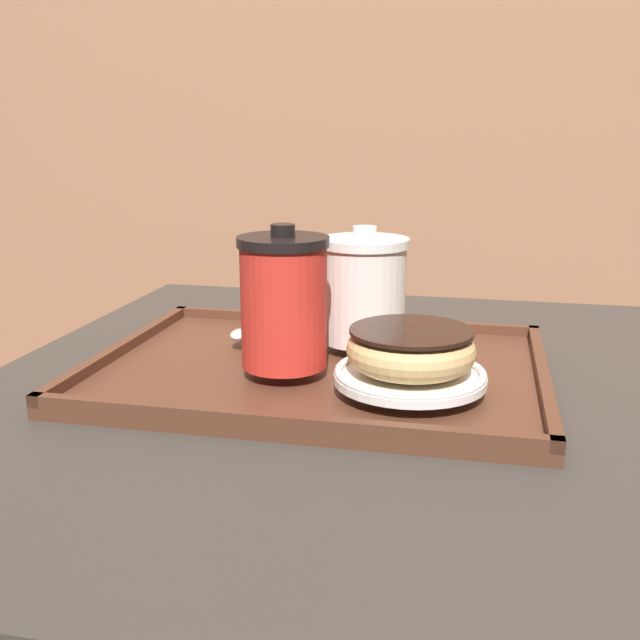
{
  "coord_description": "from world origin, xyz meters",
  "views": [
    {
      "loc": [
        0.13,
        -0.74,
        1.02
      ],
      "look_at": [
        -0.04,
        0.02,
        0.81
      ],
      "focal_mm": 42.0,
      "sensor_mm": 36.0,
      "label": 1
    }
  ],
  "objects_px": {
    "coffee_cup_front": "(284,301)",
    "spoon": "(244,330)",
    "coffee_cup_rear": "(365,289)",
    "donut_chocolate_glazed": "(411,349)"
  },
  "relations": [
    {
      "from": "donut_chocolate_glazed",
      "to": "coffee_cup_rear",
      "type": "bearing_deg",
      "value": 116.35
    },
    {
      "from": "coffee_cup_front",
      "to": "coffee_cup_rear",
      "type": "bearing_deg",
      "value": 58.78
    },
    {
      "from": "coffee_cup_rear",
      "to": "donut_chocolate_glazed",
      "type": "distance_m",
      "value": 0.15
    },
    {
      "from": "donut_chocolate_glazed",
      "to": "spoon",
      "type": "distance_m",
      "value": 0.25
    },
    {
      "from": "coffee_cup_rear",
      "to": "donut_chocolate_glazed",
      "type": "height_order",
      "value": "coffee_cup_rear"
    },
    {
      "from": "coffee_cup_front",
      "to": "spoon",
      "type": "height_order",
      "value": "coffee_cup_front"
    },
    {
      "from": "donut_chocolate_glazed",
      "to": "coffee_cup_front",
      "type": "bearing_deg",
      "value": 169.39
    },
    {
      "from": "coffee_cup_front",
      "to": "coffee_cup_rear",
      "type": "height_order",
      "value": "coffee_cup_front"
    },
    {
      "from": "coffee_cup_rear",
      "to": "coffee_cup_front",
      "type": "bearing_deg",
      "value": -121.22
    },
    {
      "from": "coffee_cup_front",
      "to": "spoon",
      "type": "distance_m",
      "value": 0.15
    }
  ]
}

